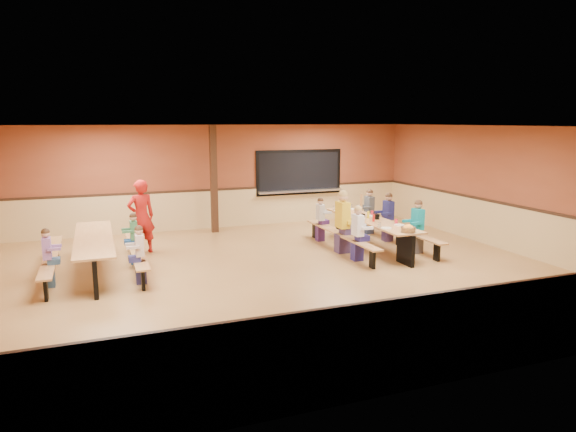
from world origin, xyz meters
name	(u,v)px	position (x,y,z in m)	size (l,w,h in m)	color
ground	(272,274)	(0.00, 0.00, 0.00)	(12.00, 12.00, 0.00)	olive
room_envelope	(272,241)	(0.00, 0.00, 0.69)	(12.04, 10.04, 3.02)	brown
kitchen_pass_through	(299,174)	(2.60, 4.96, 1.49)	(2.78, 0.28, 1.38)	black
structural_post	(214,179)	(-0.20, 4.40, 1.50)	(0.18, 0.18, 3.00)	black
cafeteria_table_main	(370,228)	(2.97, 1.16, 0.53)	(1.91, 3.70, 0.74)	#B88049
cafeteria_table_second	(94,247)	(-3.41, 1.42, 0.53)	(1.91, 3.70, 0.74)	#B88049
seated_child_white_left	(358,234)	(2.15, 0.30, 0.62)	(0.38, 0.31, 1.24)	white
seated_adult_yellow	(343,222)	(2.15, 1.05, 0.73)	(0.50, 0.41, 1.47)	gold
seated_child_grey_left	(320,220)	(2.15, 2.35, 0.57)	(0.33, 0.27, 1.13)	silver
seated_child_teal_right	(417,227)	(3.80, 0.39, 0.63)	(0.39, 0.32, 1.26)	#0B7A87
seated_child_navy_right	(388,217)	(3.80, 1.70, 0.63)	(0.39, 0.32, 1.26)	#1A1B4E
seated_child_char_right	(369,212)	(3.80, 2.70, 0.62)	(0.38, 0.31, 1.23)	#43474C
seated_child_purple_sec	(48,258)	(-4.23, 0.67, 0.56)	(0.33, 0.27, 1.12)	#8C5D9B
seated_child_green_sec	(134,239)	(-2.58, 1.78, 0.56)	(0.32, 0.27, 1.12)	#3A774D
seated_child_tan_sec	(140,255)	(-2.58, 0.29, 0.56)	(0.33, 0.27, 1.13)	beige
standing_woman	(141,217)	(-2.34, 2.70, 0.88)	(0.64, 0.42, 1.76)	#AF1714
punch_pitcher	(345,207)	(2.89, 2.37, 0.85)	(0.16, 0.16, 0.22)	red
chip_bowl	(408,229)	(2.97, -0.45, 0.81)	(0.32, 0.32, 0.15)	orange
napkin_dispenser	(376,217)	(3.09, 1.10, 0.80)	(0.10, 0.14, 0.13)	black
condiment_mustard	(368,215)	(2.97, 1.29, 0.82)	(0.06, 0.06, 0.17)	yellow
condiment_ketchup	(374,218)	(2.87, 0.86, 0.82)	(0.06, 0.06, 0.17)	#B2140F
table_paddle	(361,211)	(2.93, 1.60, 0.88)	(0.16, 0.16, 0.56)	black
place_settings	(371,217)	(2.97, 1.16, 0.80)	(0.65, 3.30, 0.11)	beige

